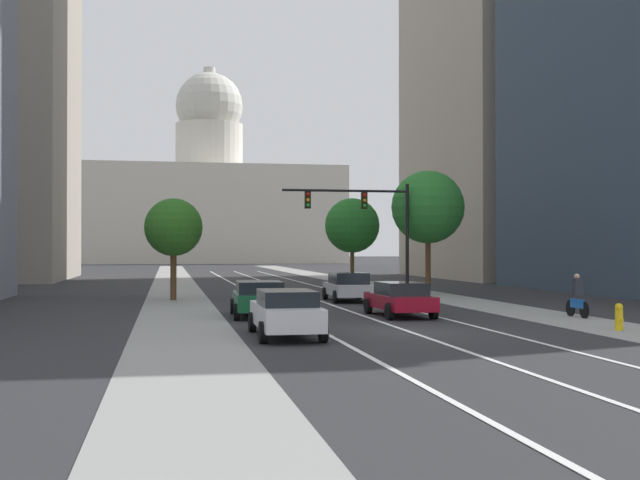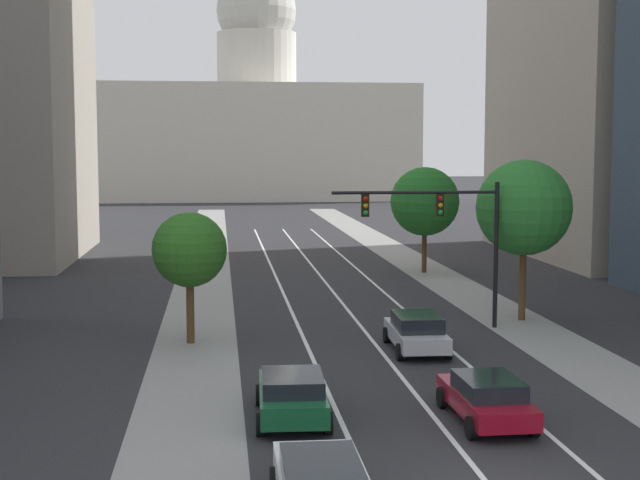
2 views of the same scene
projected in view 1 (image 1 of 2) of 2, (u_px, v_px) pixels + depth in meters
The scene contains 17 objects.
ground_plane at pixel (264, 282), 65.47m from camera, with size 400.00×400.00×0.00m, color #2B2B2D.
sidewalk_left at pixel (175, 285), 59.22m from camera, with size 3.31×130.00×0.01m, color gray.
sidewalk_right at pixel (365, 284), 61.89m from camera, with size 3.31×130.00×0.01m, color gray.
lane_stripe_left at pixel (248, 292), 50.21m from camera, with size 0.16×90.00×0.01m, color white.
lane_stripe_center at pixel (292, 291), 50.73m from camera, with size 0.16×90.00×0.01m, color white.
lane_stripe_right at pixel (335, 291), 51.24m from camera, with size 0.16×90.00×0.01m, color white.
capitol_building at pixel (209, 204), 152.20m from camera, with size 48.37×25.54×36.85m.
car_silver at pixel (348, 286), 41.28m from camera, with size 2.16×4.72×1.48m.
car_green at pixel (259, 298), 31.87m from camera, with size 2.23×4.55×1.42m.
car_crimson at pixel (400, 298), 32.07m from camera, with size 2.04×4.55×1.37m.
car_white at pixel (286, 312), 24.59m from camera, with size 1.98×4.80×1.45m.
traffic_signal_mast at pixel (368, 215), 45.91m from camera, with size 7.35×0.39×6.41m.
fire_hydrant at pixel (619, 317), 26.48m from camera, with size 0.26×0.35×0.91m.
cyclist at pixel (578, 296), 31.58m from camera, with size 0.37×1.70×1.72m.
street_tree_near_right at pixel (428, 207), 48.23m from camera, with size 4.37×4.37×7.36m.
street_tree_far_right at pixel (352, 226), 64.27m from camera, with size 4.36×4.36×6.72m.
street_tree_mid_left at pixel (173, 228), 42.09m from camera, with size 3.02×3.02×5.33m.
Camera 1 is at (-7.69, -25.20, 2.71)m, focal length 45.37 mm.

